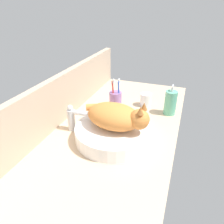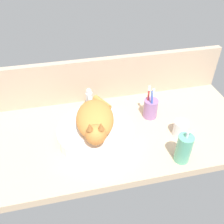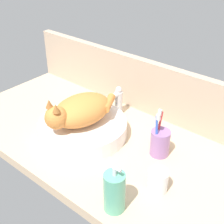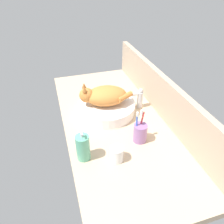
{
  "view_description": "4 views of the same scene",
  "coord_description": "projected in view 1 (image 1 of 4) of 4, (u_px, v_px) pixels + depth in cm",
  "views": [
    {
      "loc": [
        -89.7,
        -31.03,
        59.04
      ],
      "look_at": [
        -0.35,
        1.33,
        8.62
      ],
      "focal_mm": 35.0,
      "sensor_mm": 36.0,
      "label": 1
    },
    {
      "loc": [
        -20.93,
        -87.6,
        85.05
      ],
      "look_at": [
        -1.27,
        0.69,
        11.37
      ],
      "focal_mm": 40.0,
      "sensor_mm": 36.0,
      "label": 2
    },
    {
      "loc": [
        66.0,
        -75.37,
        75.96
      ],
      "look_at": [
        -0.77,
        4.32,
        11.23
      ],
      "focal_mm": 50.0,
      "sensor_mm": 36.0,
      "label": 3
    },
    {
      "loc": [
        99.55,
        -32.86,
        80.57
      ],
      "look_at": [
        1.25,
        -2.9,
        7.57
      ],
      "focal_mm": 35.0,
      "sensor_mm": 36.0,
      "label": 4
    }
  ],
  "objects": [
    {
      "name": "backsplash_panel",
      "position": [
        62.0,
        97.0,
        1.15
      ],
      "size": [
        136.49,
        3.6,
        24.55
      ],
      "primitive_type": "cube",
      "color": "tan",
      "rests_on": "ground_plane"
    },
    {
      "name": "cat",
      "position": [
        117.0,
        116.0,
        0.96
      ],
      "size": [
        20.09,
        31.84,
        14.0
      ],
      "color": "orange",
      "rests_on": "sink_basin"
    },
    {
      "name": "sink_basin",
      "position": [
        114.0,
        133.0,
        1.01
      ],
      "size": [
        35.61,
        35.61,
        6.62
      ],
      "primitive_type": "cylinder",
      "color": "white",
      "rests_on": "ground_plane"
    },
    {
      "name": "faucet",
      "position": [
        73.0,
        117.0,
        1.06
      ],
      "size": [
        3.6,
        11.82,
        13.6
      ],
      "color": "silver",
      "rests_on": "ground_plane"
    },
    {
      "name": "toothbrush_cup",
      "position": [
        116.0,
        100.0,
        1.28
      ],
      "size": [
        7.31,
        7.31,
        18.66
      ],
      "color": "#996BA8",
      "rests_on": "ground_plane"
    },
    {
      "name": "ground_plane",
      "position": [
        115.0,
        130.0,
        1.12
      ],
      "size": [
        136.49,
        61.99,
        4.0
      ],
      "primitive_type": "cube",
      "color": "#D1B28E"
    },
    {
      "name": "soap_dispenser",
      "position": [
        170.0,
        103.0,
        1.21
      ],
      "size": [
        6.65,
        6.65,
        16.91
      ],
      "color": "#60B793",
      "rests_on": "ground_plane"
    },
    {
      "name": "water_glass",
      "position": [
        146.0,
        100.0,
        1.32
      ],
      "size": [
        6.74,
        6.74,
        7.72
      ],
      "color": "white",
      "rests_on": "ground_plane"
    }
  ]
}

